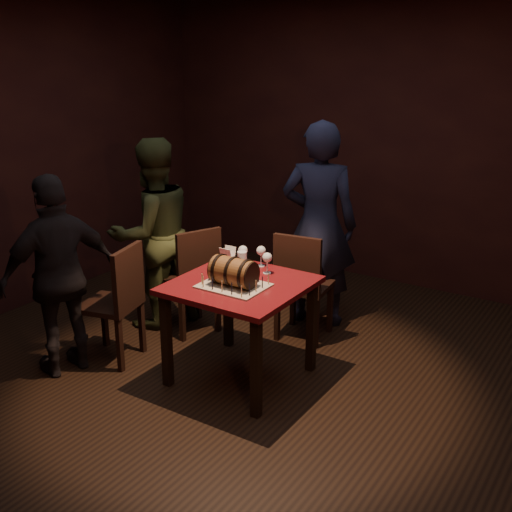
{
  "coord_description": "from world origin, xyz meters",
  "views": [
    {
      "loc": [
        2.38,
        -3.51,
        2.39
      ],
      "look_at": [
        0.08,
        0.05,
        0.95
      ],
      "focal_mm": 45.0,
      "sensor_mm": 36.0,
      "label": 1
    }
  ],
  "objects_px": {
    "wine_glass_right": "(267,258)",
    "chair_left_front": "(118,297)",
    "wine_glass_mid": "(261,252)",
    "person_left_front": "(60,276)",
    "person_left_rear": "(153,234)",
    "wine_glass_left": "(243,251)",
    "chair_left_rear": "(194,275)",
    "pub_table": "(240,297)",
    "barrel_cake": "(233,272)",
    "person_back": "(319,225)",
    "pint_of_ale": "(242,262)",
    "chair_back": "(301,281)"
  },
  "relations": [
    {
      "from": "chair_left_front",
      "to": "person_left_front",
      "type": "relative_size",
      "value": 0.62
    },
    {
      "from": "chair_back",
      "to": "chair_left_front",
      "type": "xyz_separation_m",
      "value": [
        -1.0,
        -1.06,
        0.0
      ]
    },
    {
      "from": "wine_glass_left",
      "to": "barrel_cake",
      "type": "bearing_deg",
      "value": -64.69
    },
    {
      "from": "pub_table",
      "to": "pint_of_ale",
      "type": "relative_size",
      "value": 6.0
    },
    {
      "from": "wine_glass_mid",
      "to": "person_back",
      "type": "relative_size",
      "value": 0.09
    },
    {
      "from": "chair_left_front",
      "to": "person_left_rear",
      "type": "xyz_separation_m",
      "value": [
        -0.24,
        0.69,
        0.29
      ]
    },
    {
      "from": "pub_table",
      "to": "person_left_rear",
      "type": "bearing_deg",
      "value": 160.67
    },
    {
      "from": "pub_table",
      "to": "wine_glass_left",
      "type": "distance_m",
      "value": 0.42
    },
    {
      "from": "barrel_cake",
      "to": "person_left_front",
      "type": "distance_m",
      "value": 1.29
    },
    {
      "from": "wine_glass_right",
      "to": "person_back",
      "type": "distance_m",
      "value": 0.95
    },
    {
      "from": "barrel_cake",
      "to": "wine_glass_right",
      "type": "relative_size",
      "value": 2.27
    },
    {
      "from": "pint_of_ale",
      "to": "chair_back",
      "type": "bearing_deg",
      "value": 71.83
    },
    {
      "from": "wine_glass_left",
      "to": "person_left_front",
      "type": "xyz_separation_m",
      "value": [
        -0.99,
        -0.91,
        -0.11
      ]
    },
    {
      "from": "person_back",
      "to": "pub_table",
      "type": "bearing_deg",
      "value": 72.93
    },
    {
      "from": "wine_glass_left",
      "to": "pub_table",
      "type": "bearing_deg",
      "value": -59.18
    },
    {
      "from": "person_left_front",
      "to": "wine_glass_mid",
      "type": "bearing_deg",
      "value": 149.91
    },
    {
      "from": "wine_glass_mid",
      "to": "person_left_front",
      "type": "xyz_separation_m",
      "value": [
        -1.11,
        -0.98,
        -0.11
      ]
    },
    {
      "from": "chair_left_rear",
      "to": "person_back",
      "type": "xyz_separation_m",
      "value": [
        0.75,
        0.78,
        0.36
      ]
    },
    {
      "from": "wine_glass_right",
      "to": "person_back",
      "type": "xyz_separation_m",
      "value": [
        -0.07,
        0.95,
        0.02
      ]
    },
    {
      "from": "pub_table",
      "to": "chair_back",
      "type": "relative_size",
      "value": 0.97
    },
    {
      "from": "barrel_cake",
      "to": "chair_back",
      "type": "height_order",
      "value": "barrel_cake"
    },
    {
      "from": "person_left_front",
      "to": "chair_left_rear",
      "type": "bearing_deg",
      "value": 176.69
    },
    {
      "from": "person_left_front",
      "to": "wine_glass_left",
      "type": "bearing_deg",
      "value": 151.16
    },
    {
      "from": "pub_table",
      "to": "wine_glass_right",
      "type": "height_order",
      "value": "wine_glass_right"
    },
    {
      "from": "wine_glass_left",
      "to": "wine_glass_right",
      "type": "height_order",
      "value": "same"
    },
    {
      "from": "pub_table",
      "to": "person_left_front",
      "type": "relative_size",
      "value": 0.6
    },
    {
      "from": "person_back",
      "to": "chair_back",
      "type": "bearing_deg",
      "value": 82.09
    },
    {
      "from": "pint_of_ale",
      "to": "chair_back",
      "type": "distance_m",
      "value": 0.68
    },
    {
      "from": "pub_table",
      "to": "wine_glass_mid",
      "type": "xyz_separation_m",
      "value": [
        -0.06,
        0.37,
        0.23
      ]
    },
    {
      "from": "wine_glass_right",
      "to": "chair_left_front",
      "type": "distance_m",
      "value": 1.19
    },
    {
      "from": "pub_table",
      "to": "person_back",
      "type": "xyz_separation_m",
      "value": [
        -0.01,
        1.21,
        0.25
      ]
    },
    {
      "from": "barrel_cake",
      "to": "person_left_rear",
      "type": "distance_m",
      "value": 1.29
    },
    {
      "from": "wine_glass_left",
      "to": "chair_back",
      "type": "bearing_deg",
      "value": 62.9
    },
    {
      "from": "wine_glass_mid",
      "to": "chair_left_front",
      "type": "distance_m",
      "value": 1.14
    },
    {
      "from": "wine_glass_left",
      "to": "chair_left_rear",
      "type": "relative_size",
      "value": 0.17
    },
    {
      "from": "chair_left_front",
      "to": "person_left_front",
      "type": "height_order",
      "value": "person_left_front"
    },
    {
      "from": "wine_glass_right",
      "to": "pub_table",
      "type": "bearing_deg",
      "value": -102.97
    },
    {
      "from": "pint_of_ale",
      "to": "person_left_front",
      "type": "relative_size",
      "value": 0.1
    },
    {
      "from": "chair_back",
      "to": "person_left_rear",
      "type": "bearing_deg",
      "value": -163.35
    },
    {
      "from": "pub_table",
      "to": "wine_glass_right",
      "type": "distance_m",
      "value": 0.35
    },
    {
      "from": "barrel_cake",
      "to": "person_left_front",
      "type": "bearing_deg",
      "value": -156.11
    },
    {
      "from": "wine_glass_mid",
      "to": "person_left_rear",
      "type": "xyz_separation_m",
      "value": [
        -1.12,
        0.04,
        -0.05
      ]
    },
    {
      "from": "wine_glass_mid",
      "to": "person_left_rear",
      "type": "height_order",
      "value": "person_left_rear"
    },
    {
      "from": "wine_glass_mid",
      "to": "chair_left_front",
      "type": "xyz_separation_m",
      "value": [
        -0.88,
        -0.65,
        -0.34
      ]
    },
    {
      "from": "pint_of_ale",
      "to": "person_left_rear",
      "type": "bearing_deg",
      "value": 169.07
    },
    {
      "from": "wine_glass_left",
      "to": "wine_glass_mid",
      "type": "relative_size",
      "value": 1.0
    },
    {
      "from": "wine_glass_left",
      "to": "chair_left_front",
      "type": "bearing_deg",
      "value": -142.44
    },
    {
      "from": "barrel_cake",
      "to": "chair_left_front",
      "type": "relative_size",
      "value": 0.39
    },
    {
      "from": "pub_table",
      "to": "wine_glass_right",
      "type": "relative_size",
      "value": 5.59
    },
    {
      "from": "person_back",
      "to": "person_left_rear",
      "type": "relative_size",
      "value": 1.09
    }
  ]
}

